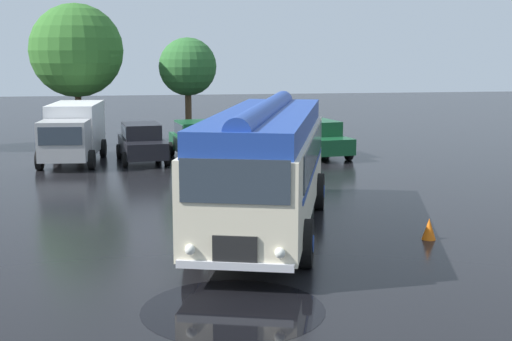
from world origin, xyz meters
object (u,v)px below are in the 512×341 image
object	(u,v)px
vintage_bus	(265,161)
car_near_left	(142,142)
car_mid_right	(260,141)
box_van	(74,131)
car_far_right	(319,138)
traffic_cone	(429,229)
car_mid_left	(196,140)

from	to	relation	value
vintage_bus	car_near_left	world-z (taller)	vintage_bus
car_mid_right	box_van	size ratio (longest dim) A/B	0.74
vintage_bus	car_near_left	xyz separation A→B (m)	(-3.10, 12.83, -1.05)
car_mid_right	car_far_right	world-z (taller)	same
box_van	traffic_cone	world-z (taller)	box_van
vintage_bus	traffic_cone	distance (m)	4.57
vintage_bus	car_mid_right	world-z (taller)	vintage_bus
vintage_bus	traffic_cone	world-z (taller)	vintage_bus
car_mid_left	traffic_cone	size ratio (longest dim) A/B	7.97
car_near_left	traffic_cone	xyz separation A→B (m)	(7.09, -14.37, -0.57)
car_mid_left	car_mid_right	size ratio (longest dim) A/B	1.00
car_mid_right	traffic_cone	bearing A→B (deg)	-82.15
car_far_right	vintage_bus	bearing A→B (deg)	-110.52
car_near_left	car_far_right	bearing A→B (deg)	0.61
car_near_left	traffic_cone	distance (m)	16.03
car_near_left	car_mid_left	world-z (taller)	same
box_van	traffic_cone	distance (m)	17.93
car_mid_right	traffic_cone	size ratio (longest dim) A/B	7.96
car_mid_right	car_far_right	distance (m)	2.82
car_mid_left	traffic_cone	xyz separation A→B (m)	(4.70, -14.84, -0.57)
car_mid_right	box_van	bearing A→B (deg)	173.69
traffic_cone	vintage_bus	bearing A→B (deg)	158.93
car_mid_left	box_van	bearing A→B (deg)	179.92
vintage_bus	car_mid_right	bearing A→B (deg)	80.58
vintage_bus	car_mid_left	xyz separation A→B (m)	(-0.71, 13.31, -1.05)
car_near_left	car_far_right	world-z (taller)	same
traffic_cone	box_van	bearing A→B (deg)	123.93
vintage_bus	car_mid_left	bearing A→B (deg)	93.07
car_mid_left	car_far_right	size ratio (longest dim) A/B	1.00
vintage_bus	box_van	world-z (taller)	vintage_bus
box_van	vintage_bus	bearing A→B (deg)	-65.72
car_far_right	car_mid_left	bearing A→B (deg)	175.97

